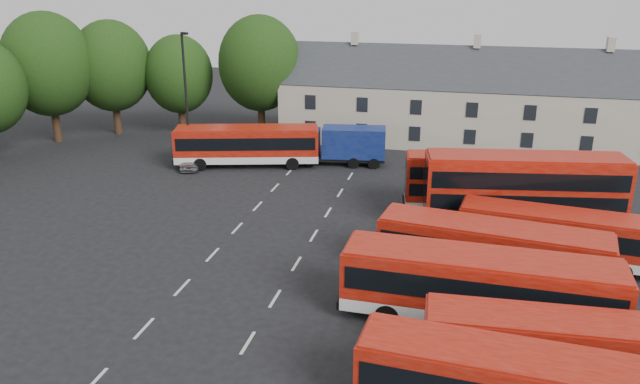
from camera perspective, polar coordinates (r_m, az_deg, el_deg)
The scene contains 14 objects.
ground at distance 34.80m, azimuth -11.08°, elevation -7.03°, with size 140.00×140.00×0.00m, color black.
lane_markings at distance 35.58m, azimuth -6.07°, elevation -6.12°, with size 5.15×33.80×0.01m.
treeline at distance 59.20m, azimuth -22.49°, elevation 9.73°, with size 29.92×32.59×12.01m.
terrace_houses at distance 59.24m, azimuth 13.74°, elevation 7.87°, with size 35.70×7.13×10.06m.
bus_row_b at distance 26.53m, azimuth 20.85°, elevation -12.84°, with size 10.33×2.89×2.89m.
bus_row_c at distance 29.27m, azimuth 14.37°, elevation -8.09°, with size 12.40×3.23×3.48m.
bus_row_d at distance 33.22m, azimuth 15.41°, elevation -5.00°, with size 11.77×4.22×3.26m.
bus_row_e at distance 36.74m, azimuth 20.91°, elevation -3.48°, with size 10.77×3.67×2.98m.
bus_dd_south at distance 40.13m, azimuth 18.12°, elevation 0.32°, with size 12.24×4.59×4.90m.
bus_dd_north at distance 42.61m, azimuth 14.37°, elevation 1.06°, with size 9.92×3.57×3.98m.
bus_north at distance 51.72m, azimuth -6.70°, elevation 4.49°, with size 11.97×5.60×3.30m.
box_truck at distance 51.87m, azimuth 2.08°, elevation 4.42°, with size 7.51×3.28×3.18m.
silver_car at distance 52.32m, azimuth -11.73°, elevation 2.84°, with size 1.49×3.71×1.26m, color #9A9CA1.
lamppost at distance 52.46m, azimuth -12.13°, elevation 8.63°, with size 0.74×0.50×10.79m.
Camera 1 is at (13.53, -28.10, 15.44)m, focal length 35.00 mm.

